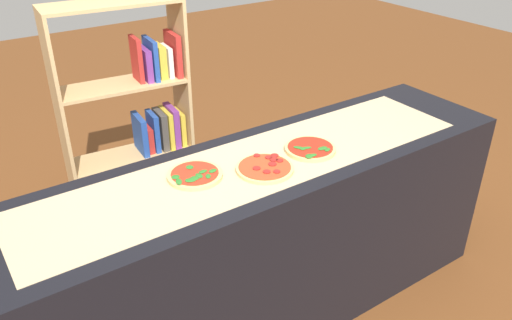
{
  "coord_description": "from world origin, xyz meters",
  "views": [
    {
      "loc": [
        -1.09,
        -1.6,
        1.98
      ],
      "look_at": [
        0.0,
        0.0,
        0.9
      ],
      "focal_mm": 36.35,
      "sensor_mm": 36.0,
      "label": 1
    }
  ],
  "objects_px": {
    "pizza_pepperoni_1": "(265,168)",
    "pizza_spinach_2": "(310,149)",
    "pizza_spinach_0": "(195,175)",
    "bookshelf": "(144,128)"
  },
  "relations": [
    {
      "from": "pizza_spinach_0",
      "to": "pizza_pepperoni_1",
      "type": "xyz_separation_m",
      "value": [
        0.27,
        -0.11,
        -0.0
      ]
    },
    {
      "from": "pizza_spinach_0",
      "to": "bookshelf",
      "type": "relative_size",
      "value": 0.17
    },
    {
      "from": "pizza_pepperoni_1",
      "to": "bookshelf",
      "type": "xyz_separation_m",
      "value": [
        -0.06,
        1.19,
        -0.27
      ]
    },
    {
      "from": "pizza_spinach_2",
      "to": "bookshelf",
      "type": "xyz_separation_m",
      "value": [
        -0.32,
        1.16,
        -0.27
      ]
    },
    {
      "from": "pizza_spinach_0",
      "to": "pizza_spinach_2",
      "type": "bearing_deg",
      "value": -9.48
    },
    {
      "from": "pizza_spinach_2",
      "to": "pizza_spinach_0",
      "type": "bearing_deg",
      "value": 170.52
    },
    {
      "from": "pizza_spinach_0",
      "to": "bookshelf",
      "type": "xyz_separation_m",
      "value": [
        0.21,
        1.07,
        -0.27
      ]
    },
    {
      "from": "pizza_pepperoni_1",
      "to": "bookshelf",
      "type": "height_order",
      "value": "bookshelf"
    },
    {
      "from": "pizza_pepperoni_1",
      "to": "pizza_spinach_0",
      "type": "bearing_deg",
      "value": 157.04
    },
    {
      "from": "pizza_pepperoni_1",
      "to": "pizza_spinach_2",
      "type": "bearing_deg",
      "value": 5.35
    }
  ]
}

